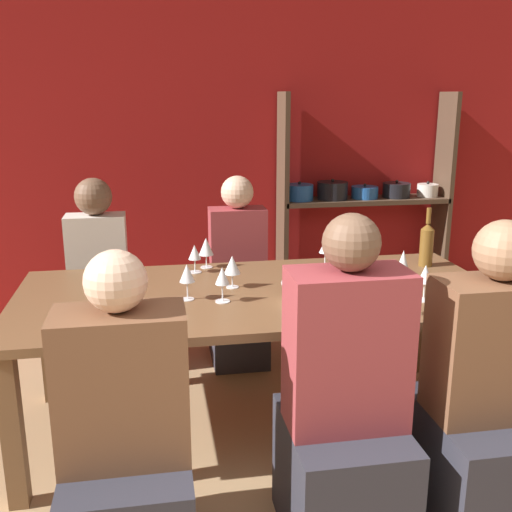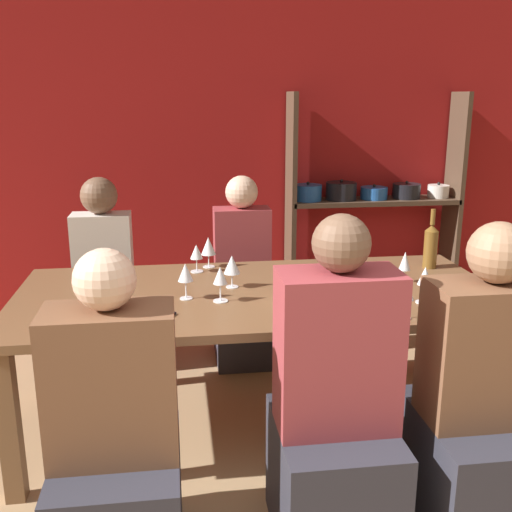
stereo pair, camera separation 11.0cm
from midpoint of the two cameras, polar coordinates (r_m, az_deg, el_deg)
wall_back_red at (r=4.68m, az=-1.73°, el=11.25°), size 8.80×0.06×2.70m
shelf_unit at (r=4.82m, az=11.51°, el=2.44°), size 1.35×0.30×1.69m
dining_table at (r=2.97m, az=1.33°, el=-4.69°), size 2.36×1.08×0.73m
mixing_bowl at (r=2.79m, az=6.26°, el=-3.37°), size 0.29×0.29×0.09m
wine_bottle_green at (r=3.45m, az=17.19°, el=0.98°), size 0.08×0.08×0.33m
wine_glass_white_a at (r=3.14m, az=14.97°, el=-0.61°), size 0.07×0.07×0.16m
wine_glass_red_a at (r=2.76m, az=-2.29°, el=-2.02°), size 0.07×0.07×0.17m
wine_glass_red_b at (r=2.64m, az=15.23°, el=-3.32°), size 0.08×0.08×0.17m
wine_glass_red_c at (r=3.33m, az=7.80°, el=0.77°), size 0.07×0.07×0.16m
wine_glass_empty_a at (r=2.86m, az=16.86°, el=-1.95°), size 0.07×0.07×0.17m
wine_glass_white_b at (r=3.24m, az=-4.73°, el=0.29°), size 0.07×0.07×0.15m
wine_glass_white_c at (r=2.53m, az=4.27°, el=-3.72°), size 0.07×0.07×0.17m
wine_glass_red_d at (r=2.80m, az=-5.62°, el=-1.68°), size 0.07×0.07×0.17m
wine_glass_red_e at (r=2.96m, az=-1.25°, el=-0.92°), size 0.08×0.08×0.16m
wine_glass_red_f at (r=2.82m, az=22.16°, el=-2.95°), size 0.08×0.08×0.16m
wine_glass_red_g at (r=3.32m, az=-3.61°, el=0.87°), size 0.08×0.08×0.17m
cell_phone at (r=2.60m, az=-7.75°, el=-5.88°), size 0.12×0.17×0.01m
person_near_a at (r=2.31m, az=8.87°, el=-16.26°), size 0.42×0.53×1.28m
person_far_a at (r=3.79m, az=-0.48°, el=-3.58°), size 0.34×0.43×1.19m
person_near_b at (r=2.27m, az=-11.71°, el=-18.23°), size 0.44×0.55×1.18m
person_far_b at (r=3.85m, az=-13.33°, el=-3.63°), size 0.35×0.44×1.19m
person_near_c at (r=2.52m, az=21.77°, el=-14.83°), size 0.45×0.56×1.24m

